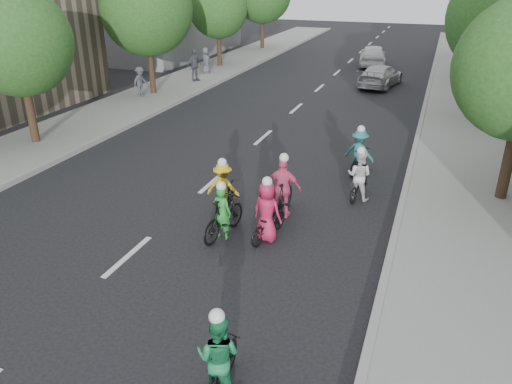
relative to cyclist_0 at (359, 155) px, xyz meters
The scene contains 23 objects.
ground 8.56m from the cyclist_0, 120.87° to the right, with size 120.00×120.00×0.00m, color black.
sidewalk_left 12.68m from the cyclist_0, 167.82° to the left, with size 4.00×80.00×0.15m, color gray.
curb_left 10.78m from the cyclist_0, 165.63° to the left, with size 0.18×80.00×0.18m, color #999993.
sidewalk_right 4.54m from the cyclist_0, 36.44° to the left, with size 4.00×80.00×0.15m, color gray.
curb_right 3.20m from the cyclist_0, 58.01° to the left, with size 0.18×80.00×0.18m, color #999993.
bldg_sw 29.22m from the cyclist_0, 134.59° to the left, with size 10.00×14.00×8.00m, color slate.
tree_l_2 13.07m from the cyclist_0, behind, with size 4.00×4.00×5.97m.
tree_l_3 15.23m from the cyclist_0, 148.62° to the left, with size 4.80×4.80×6.93m.
tree_l_4 21.14m from the cyclist_0, 127.04° to the left, with size 4.00×4.00×5.97m.
tree_r_1 10.14m from the cyclist_0, 61.89° to the left, with size 4.80×4.80×6.93m.
tree_r_2 18.13m from the cyclist_0, 75.65° to the left, with size 4.00×4.00×5.97m.
cyclist_0 is the anchor object (origin of this frame).
cyclist_1 4.15m from the cyclist_0, 110.56° to the right, with size 1.05×1.82×1.91m.
cyclist_2 1.98m from the cyclist_0, 80.41° to the right, with size 0.81×1.62×1.67m.
cyclist_3 5.25m from the cyclist_0, 127.08° to the right, with size 1.02×1.60×1.65m.
cyclist_4 5.49m from the cyclist_0, 105.39° to the right, with size 0.89×1.72×1.76m.
cyclist_5 10.45m from the cyclist_0, 92.76° to the right, with size 0.80×1.59×1.70m.
cyclist_6 6.14m from the cyclist_0, 114.77° to the right, with size 0.81×1.92×1.59m.
follow_car_lead 14.33m from the cyclist_0, 94.49° to the left, with size 1.77×4.36×1.27m, color silver.
follow_car_trail 21.10m from the cyclist_0, 96.91° to the left, with size 1.79×4.45×1.52m, color white.
spectator_0 14.36m from the cyclist_0, 152.29° to the left, with size 1.03×0.59×1.59m, color #494B55.
spectator_1 16.40m from the cyclist_0, 136.26° to the left, with size 1.10×0.46×1.87m, color #555462.
spectator_2 18.43m from the cyclist_0, 131.63° to the left, with size 0.80×0.52×1.64m, color #545260.
Camera 1 is at (6.58, -8.77, 6.47)m, focal length 35.00 mm.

